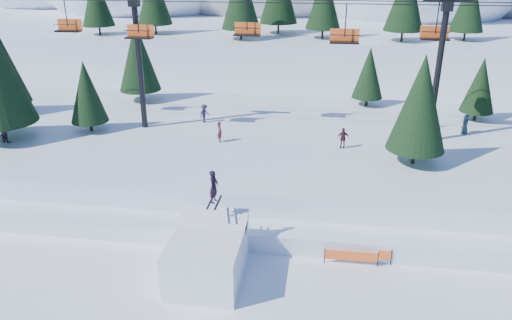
# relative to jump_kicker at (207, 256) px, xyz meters

# --- Properties ---
(ground) EXTENTS (160.00, 160.00, 0.00)m
(ground) POSITION_rel_jump_kicker_xyz_m (0.20, -2.44, -1.31)
(ground) COLOR white
(ground) RESTS_ON ground
(mid_shelf) EXTENTS (70.00, 22.00, 2.50)m
(mid_shelf) POSITION_rel_jump_kicker_xyz_m (0.20, 15.56, -0.06)
(mid_shelf) COLOR white
(mid_shelf) RESTS_ON ground
(berm) EXTENTS (70.00, 6.00, 1.10)m
(berm) POSITION_rel_jump_kicker_xyz_m (0.20, 5.56, -0.76)
(berm) COLOR white
(berm) RESTS_ON ground
(jump_kicker) EXTENTS (3.53, 4.82, 5.37)m
(jump_kicker) POSITION_rel_jump_kicker_xyz_m (0.00, 0.00, 0.00)
(jump_kicker) COLOR white
(jump_kicker) RESTS_ON ground
(chairlift) EXTENTS (46.00, 3.21, 10.28)m
(chairlift) POSITION_rel_jump_kicker_xyz_m (2.31, 15.61, 8.01)
(chairlift) COLOR black
(chairlift) RESTS_ON mid_shelf
(conifer_stand) EXTENTS (63.32, 17.07, 9.85)m
(conifer_stand) POSITION_rel_jump_kicker_xyz_m (0.72, 15.38, 5.82)
(conifer_stand) COLOR black
(conifer_stand) RESTS_ON mid_shelf
(distant_skiers) EXTENTS (34.84, 7.60, 1.70)m
(distant_skiers) POSITION_rel_jump_kicker_xyz_m (-2.44, 14.40, 1.98)
(distant_skiers) COLOR #421D25
(distant_skiers) RESTS_ON mid_shelf
(banner_near) EXTENTS (2.86, 0.10, 0.90)m
(banner_near) POSITION_rel_jump_kicker_xyz_m (7.27, 2.20, -0.77)
(banner_near) COLOR black
(banner_near) RESTS_ON ground
(banner_far) EXTENTS (2.84, 0.36, 0.90)m
(banner_far) POSITION_rel_jump_kicker_xyz_m (7.99, 2.66, -0.77)
(banner_far) COLOR black
(banner_far) RESTS_ON ground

